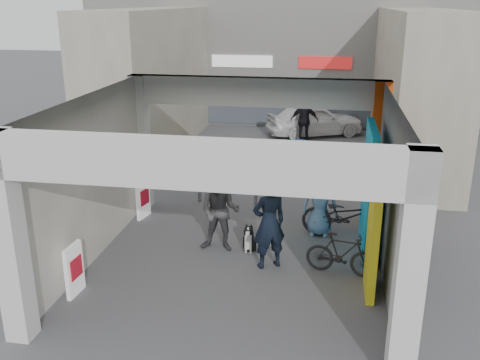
% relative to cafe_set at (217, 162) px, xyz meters
% --- Properties ---
extents(ground, '(90.00, 90.00, 0.00)m').
position_rel_cafe_set_xyz_m(ground, '(1.66, -5.14, -0.35)').
color(ground, '#535358').
rests_on(ground, ground).
extents(arcade_canopy, '(6.40, 6.45, 6.40)m').
position_rel_cafe_set_xyz_m(arcade_canopy, '(2.20, -5.96, 1.95)').
color(arcade_canopy, silver).
rests_on(arcade_canopy, ground).
extents(far_building, '(18.00, 4.08, 8.00)m').
position_rel_cafe_set_xyz_m(far_building, '(1.66, 8.86, 3.64)').
color(far_building, silver).
rests_on(far_building, ground).
extents(plaza_bldg_left, '(2.00, 9.00, 5.00)m').
position_rel_cafe_set_xyz_m(plaza_bldg_left, '(-2.84, 2.36, 2.15)').
color(plaza_bldg_left, '#B3AB94').
rests_on(plaza_bldg_left, ground).
extents(plaza_bldg_right, '(2.00, 9.00, 5.00)m').
position_rel_cafe_set_xyz_m(plaza_bldg_right, '(6.16, 2.36, 2.15)').
color(plaza_bldg_right, '#B3AB94').
rests_on(plaza_bldg_right, ground).
extents(bollard_left, '(0.09, 0.09, 0.85)m').
position_rel_cafe_set_xyz_m(bollard_left, '(0.05, -2.60, 0.07)').
color(bollard_left, gray).
rests_on(bollard_left, ground).
extents(bollard_center, '(0.09, 0.09, 0.92)m').
position_rel_cafe_set_xyz_m(bollard_center, '(1.65, -2.91, 0.11)').
color(bollard_center, gray).
rests_on(bollard_center, ground).
extents(bollard_right, '(0.09, 0.09, 0.95)m').
position_rel_cafe_set_xyz_m(bollard_right, '(3.32, -2.70, 0.12)').
color(bollard_right, gray).
rests_on(bollard_right, ground).
extents(advert_board_near, '(0.13, 0.55, 1.00)m').
position_rel_cafe_set_xyz_m(advert_board_near, '(-1.09, -7.73, 0.15)').
color(advert_board_near, white).
rests_on(advert_board_near, ground).
extents(advert_board_far, '(0.19, 0.55, 1.00)m').
position_rel_cafe_set_xyz_m(advert_board_far, '(-1.09, -3.91, 0.15)').
color(advert_board_far, white).
rests_on(advert_board_far, ground).
extents(cafe_set, '(1.65, 1.33, 1.00)m').
position_rel_cafe_set_xyz_m(cafe_set, '(0.00, 0.00, 0.00)').
color(cafe_set, '#99999E').
rests_on(cafe_set, ground).
extents(produce_stand, '(1.27, 0.69, 0.84)m').
position_rel_cafe_set_xyz_m(produce_stand, '(-0.13, 0.63, -0.02)').
color(produce_stand, black).
rests_on(produce_stand, ground).
extents(crate_stack, '(0.55, 0.50, 0.56)m').
position_rel_cafe_set_xyz_m(crate_stack, '(2.45, 2.47, -0.07)').
color(crate_stack, '#1A5B1B').
rests_on(crate_stack, ground).
extents(border_collie, '(0.24, 0.47, 0.65)m').
position_rel_cafe_set_xyz_m(border_collie, '(1.85, -5.36, -0.09)').
color(border_collie, black).
rests_on(border_collie, ground).
extents(man_with_dog, '(0.85, 0.76, 1.95)m').
position_rel_cafe_set_xyz_m(man_with_dog, '(2.36, -6.03, 0.62)').
color(man_with_dog, black).
rests_on(man_with_dog, ground).
extents(man_back_turned, '(0.93, 0.74, 1.85)m').
position_rel_cafe_set_xyz_m(man_back_turned, '(1.21, -5.42, 0.57)').
color(man_back_turned, '#424244').
rests_on(man_back_turned, ground).
extents(man_elderly, '(0.80, 0.53, 1.62)m').
position_rel_cafe_set_xyz_m(man_elderly, '(3.35, -4.21, 0.46)').
color(man_elderly, '#5B87B2').
rests_on(man_elderly, ground).
extents(man_crates, '(1.05, 0.44, 1.80)m').
position_rel_cafe_set_xyz_m(man_crates, '(2.52, 4.22, 0.54)').
color(man_crates, black).
rests_on(man_crates, ground).
extents(bicycle_front, '(2.14, 0.99, 1.08)m').
position_rel_cafe_set_xyz_m(bicycle_front, '(3.96, -4.31, 0.19)').
color(bicycle_front, black).
rests_on(bicycle_front, ground).
extents(bicycle_rear, '(1.52, 0.67, 0.88)m').
position_rel_cafe_set_xyz_m(bicycle_rear, '(3.85, -6.10, 0.09)').
color(bicycle_rear, black).
rests_on(bicycle_rear, ground).
extents(white_van, '(4.16, 2.94, 1.31)m').
position_rel_cafe_set_xyz_m(white_van, '(2.86, 5.58, 0.30)').
color(white_van, white).
rests_on(white_van, ground).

